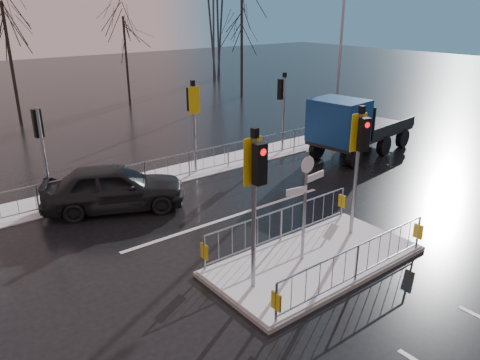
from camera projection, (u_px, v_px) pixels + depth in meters
ground at (315, 263)px, 12.87m from camera, size 120.00×120.00×0.00m
snow_verge at (161, 177)px, 19.21m from camera, size 30.00×2.00×0.04m
lane_markings at (324, 268)px, 12.63m from camera, size 8.00×11.38×0.01m
traffic_island at (315, 250)px, 12.74m from camera, size 6.00×3.04×4.15m
far_kerb_fixtures at (172, 156)px, 18.66m from camera, size 18.00×0.65×3.83m
car_far_lane at (114, 187)px, 16.01m from camera, size 5.13×3.75×1.62m
flatbed_truck at (349, 126)px, 21.19m from camera, size 6.38×2.99×2.85m
tree_far_a at (7, 40)px, 26.26m from camera, size 3.75×3.75×7.08m
tree_far_b at (125, 43)px, 32.58m from camera, size 3.25×3.25×6.14m
tree_far_c at (242, 27)px, 34.65m from camera, size 4.00×4.00×7.55m
street_lamp_right at (341, 53)px, 23.71m from camera, size 1.25×0.18×8.00m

